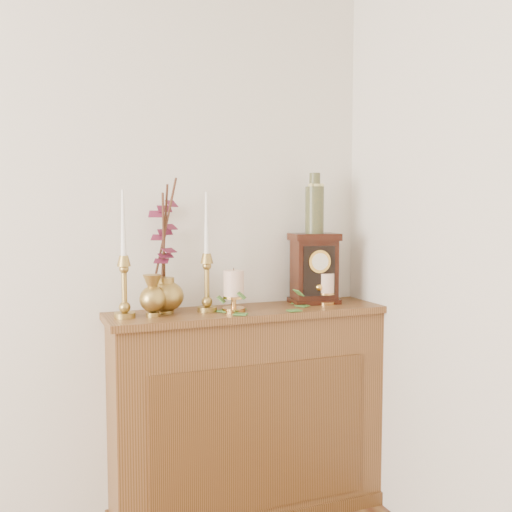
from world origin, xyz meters
name	(u,v)px	position (x,y,z in m)	size (l,w,h in m)	color
console_shelf	(249,419)	(1.40, 2.10, 0.44)	(1.24, 0.34, 0.93)	brown
candlestick_left	(124,276)	(0.86, 2.09, 1.10)	(0.09, 0.09, 0.51)	#A68342
candlestick_center	(207,273)	(1.21, 2.10, 1.10)	(0.08, 0.08, 0.51)	#A68342
bud_vase	(153,296)	(0.97, 2.07, 1.02)	(0.11, 0.11, 0.17)	#A68342
ginger_jar	(164,252)	(1.04, 2.18, 1.18)	(0.23, 0.25, 0.57)	#A68342
pillar_candle_left	(234,289)	(1.32, 2.06, 1.03)	(0.10, 0.10, 0.19)	#C88E46
pillar_candle_right	(326,287)	(1.77, 2.08, 1.01)	(0.08, 0.08, 0.15)	#C88E46
ivy_garland	(236,308)	(1.32, 2.05, 0.95)	(0.47, 0.22, 0.09)	#3D702A
mantel_clock	(314,269)	(1.74, 2.14, 1.09)	(0.23, 0.18, 0.32)	#37160B
ceramic_vase	(315,206)	(1.74, 2.14, 1.38)	(0.09, 0.09, 0.28)	#1B362B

